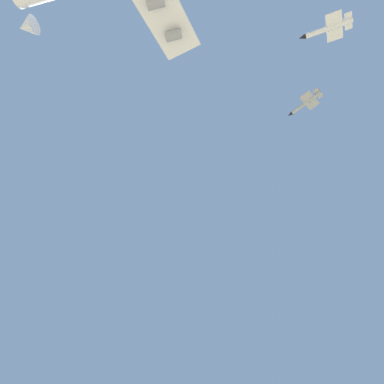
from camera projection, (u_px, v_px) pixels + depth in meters
name	position (u px, v px, depth m)	size (l,w,h in m)	color
chase_jet_left_wing	(328.00, 28.00, 96.93)	(15.26, 8.95, 4.00)	silver
chase_jet_right_wing	(306.00, 103.00, 134.05)	(13.15, 12.50, 4.00)	#999EA3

